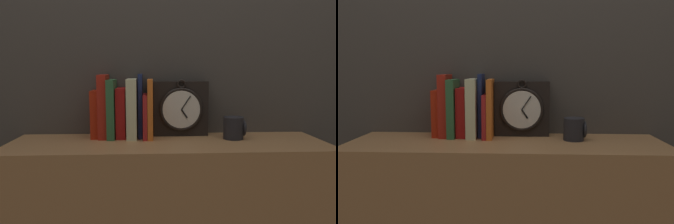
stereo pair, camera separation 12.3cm
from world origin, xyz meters
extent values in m
cube|color=#47423D|center=(0.00, 0.20, 1.30)|extent=(6.00, 0.05, 2.60)
cube|color=black|center=(0.06, 0.13, 1.00)|extent=(0.23, 0.06, 0.23)
torus|color=black|center=(0.06, 0.10, 1.00)|extent=(0.18, 0.01, 0.18)
cylinder|color=white|center=(0.06, 0.09, 1.00)|extent=(0.15, 0.01, 0.15)
cube|color=black|center=(0.07, 0.09, 0.98)|extent=(0.03, 0.00, 0.04)
cube|color=black|center=(0.08, 0.09, 1.02)|extent=(0.04, 0.00, 0.06)
torus|color=black|center=(0.06, 0.10, 1.10)|extent=(0.04, 0.01, 0.04)
cube|color=red|center=(-0.29, 0.11, 0.98)|extent=(0.03, 0.11, 0.19)
cube|color=#B32417|center=(-0.25, 0.10, 1.01)|extent=(0.03, 0.13, 0.25)
cube|color=#31673C|center=(-0.22, 0.09, 1.00)|extent=(0.03, 0.14, 0.23)
cube|color=#B31816|center=(-0.18, 0.10, 0.98)|extent=(0.04, 0.12, 0.20)
cube|color=beige|center=(-0.14, 0.09, 1.00)|extent=(0.04, 0.15, 0.24)
cube|color=navy|center=(-0.11, 0.11, 1.01)|extent=(0.02, 0.11, 0.26)
cube|color=#B22223|center=(-0.09, 0.09, 0.97)|extent=(0.02, 0.15, 0.18)
cube|color=orange|center=(-0.07, 0.09, 1.00)|extent=(0.02, 0.15, 0.23)
cylinder|color=#232328|center=(0.26, 0.04, 0.93)|extent=(0.08, 0.08, 0.09)
torus|color=#232328|center=(0.30, 0.04, 0.93)|extent=(0.01, 0.06, 0.06)
camera|label=1|loc=(-0.06, -1.22, 1.16)|focal=35.00mm
camera|label=2|loc=(0.06, -1.22, 1.16)|focal=35.00mm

